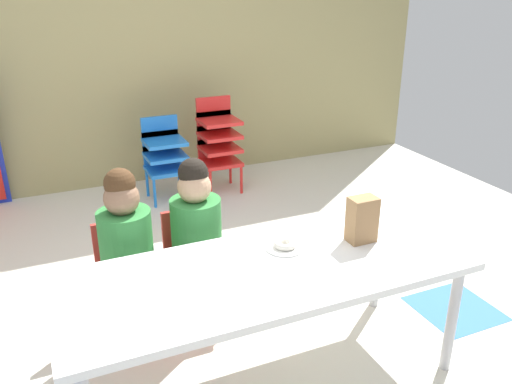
{
  "coord_description": "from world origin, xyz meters",
  "views": [
    {
      "loc": [
        -0.72,
        -2.33,
        1.76
      ],
      "look_at": [
        0.19,
        -0.27,
        0.84
      ],
      "focal_mm": 37.58,
      "sensor_mm": 36.0,
      "label": 1
    }
  ],
  "objects_px": {
    "seated_child_near_camera": "(126,240)",
    "craft_table": "(266,278)",
    "seated_child_middle_seat": "(196,227)",
    "paper_bag_brown": "(362,220)",
    "kid_chair_blue_stack": "(164,153)",
    "donut_powdered_on_plate": "(285,244)",
    "kid_chair_red_stack": "(218,139)",
    "paper_plate_near_edge": "(285,248)"
  },
  "relations": [
    {
      "from": "seated_child_near_camera",
      "to": "paper_plate_near_edge",
      "type": "bearing_deg",
      "value": -34.97
    },
    {
      "from": "craft_table",
      "to": "seated_child_middle_seat",
      "type": "distance_m",
      "value": 0.59
    },
    {
      "from": "paper_bag_brown",
      "to": "kid_chair_blue_stack",
      "type": "bearing_deg",
      "value": 99.09
    },
    {
      "from": "seated_child_middle_seat",
      "to": "kid_chair_blue_stack",
      "type": "relative_size",
      "value": 1.35
    },
    {
      "from": "paper_bag_brown",
      "to": "donut_powdered_on_plate",
      "type": "bearing_deg",
      "value": 168.33
    },
    {
      "from": "seated_child_middle_seat",
      "to": "paper_bag_brown",
      "type": "bearing_deg",
      "value": -39.01
    },
    {
      "from": "craft_table",
      "to": "seated_child_near_camera",
      "type": "xyz_separation_m",
      "value": [
        -0.49,
        0.58,
        0.02
      ]
    },
    {
      "from": "kid_chair_red_stack",
      "to": "donut_powdered_on_plate",
      "type": "relative_size",
      "value": 7.69
    },
    {
      "from": "seated_child_middle_seat",
      "to": "craft_table",
      "type": "bearing_deg",
      "value": -76.91
    },
    {
      "from": "seated_child_near_camera",
      "to": "seated_child_middle_seat",
      "type": "xyz_separation_m",
      "value": [
        0.36,
        0.0,
        0.0
      ]
    },
    {
      "from": "seated_child_near_camera",
      "to": "kid_chair_blue_stack",
      "type": "xyz_separation_m",
      "value": [
        0.64,
        1.75,
        -0.16
      ]
    },
    {
      "from": "kid_chair_blue_stack",
      "to": "donut_powdered_on_plate",
      "type": "distance_m",
      "value": 2.21
    },
    {
      "from": "craft_table",
      "to": "kid_chair_red_stack",
      "type": "xyz_separation_m",
      "value": [
        0.63,
        2.33,
        -0.08
      ]
    },
    {
      "from": "kid_chair_red_stack",
      "to": "paper_plate_near_edge",
      "type": "relative_size",
      "value": 4.44
    },
    {
      "from": "craft_table",
      "to": "kid_chair_red_stack",
      "type": "bearing_deg",
      "value": 74.96
    },
    {
      "from": "seated_child_near_camera",
      "to": "kid_chair_red_stack",
      "type": "distance_m",
      "value": 2.08
    },
    {
      "from": "paper_plate_near_edge",
      "to": "kid_chair_blue_stack",
      "type": "bearing_deg",
      "value": 90.02
    },
    {
      "from": "kid_chair_blue_stack",
      "to": "paper_bag_brown",
      "type": "distance_m",
      "value": 2.32
    },
    {
      "from": "kid_chair_red_stack",
      "to": "paper_bag_brown",
      "type": "distance_m",
      "value": 2.29
    },
    {
      "from": "craft_table",
      "to": "paper_bag_brown",
      "type": "relative_size",
      "value": 8.14
    },
    {
      "from": "seated_child_near_camera",
      "to": "donut_powdered_on_plate",
      "type": "height_order",
      "value": "seated_child_near_camera"
    },
    {
      "from": "seated_child_near_camera",
      "to": "paper_plate_near_edge",
      "type": "height_order",
      "value": "seated_child_near_camera"
    },
    {
      "from": "kid_chair_blue_stack",
      "to": "paper_bag_brown",
      "type": "xyz_separation_m",
      "value": [
        0.36,
        -2.28,
        0.3
      ]
    },
    {
      "from": "donut_powdered_on_plate",
      "to": "kid_chair_blue_stack",
      "type": "bearing_deg",
      "value": 90.02
    },
    {
      "from": "craft_table",
      "to": "paper_bag_brown",
      "type": "bearing_deg",
      "value": 5.8
    },
    {
      "from": "seated_child_middle_seat",
      "to": "kid_chair_red_stack",
      "type": "bearing_deg",
      "value": 66.53
    },
    {
      "from": "seated_child_near_camera",
      "to": "donut_powdered_on_plate",
      "type": "relative_size",
      "value": 8.82
    },
    {
      "from": "seated_child_near_camera",
      "to": "paper_plate_near_edge",
      "type": "relative_size",
      "value": 5.1
    },
    {
      "from": "paper_bag_brown",
      "to": "paper_plate_near_edge",
      "type": "bearing_deg",
      "value": 168.33
    },
    {
      "from": "craft_table",
      "to": "paper_plate_near_edge",
      "type": "distance_m",
      "value": 0.21
    },
    {
      "from": "paper_plate_near_edge",
      "to": "donut_powdered_on_plate",
      "type": "distance_m",
      "value": 0.02
    },
    {
      "from": "seated_child_near_camera",
      "to": "seated_child_middle_seat",
      "type": "distance_m",
      "value": 0.36
    },
    {
      "from": "seated_child_middle_seat",
      "to": "paper_bag_brown",
      "type": "relative_size",
      "value": 4.17
    },
    {
      "from": "seated_child_near_camera",
      "to": "seated_child_middle_seat",
      "type": "relative_size",
      "value": 1.0
    },
    {
      "from": "seated_child_middle_seat",
      "to": "paper_bag_brown",
      "type": "distance_m",
      "value": 0.85
    },
    {
      "from": "kid_chair_red_stack",
      "to": "paper_bag_brown",
      "type": "height_order",
      "value": "paper_bag_brown"
    },
    {
      "from": "seated_child_near_camera",
      "to": "paper_plate_near_edge",
      "type": "xyz_separation_m",
      "value": [
        0.64,
        -0.45,
        0.04
      ]
    },
    {
      "from": "craft_table",
      "to": "donut_powdered_on_plate",
      "type": "relative_size",
      "value": 17.22
    },
    {
      "from": "seated_child_near_camera",
      "to": "craft_table",
      "type": "bearing_deg",
      "value": -49.56
    },
    {
      "from": "seated_child_middle_seat",
      "to": "kid_chair_blue_stack",
      "type": "height_order",
      "value": "seated_child_middle_seat"
    },
    {
      "from": "craft_table",
      "to": "seated_child_middle_seat",
      "type": "bearing_deg",
      "value": 103.09
    },
    {
      "from": "kid_chair_red_stack",
      "to": "seated_child_near_camera",
      "type": "bearing_deg",
      "value": -122.58
    }
  ]
}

